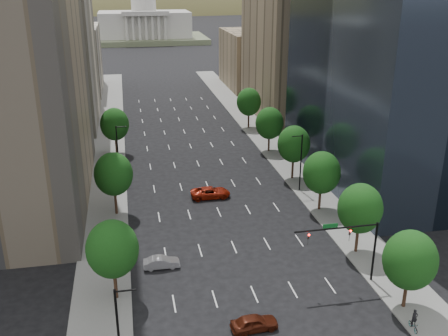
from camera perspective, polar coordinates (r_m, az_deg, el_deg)
sidewalk_left at (r=79.50m, az=-13.00°, el=-2.64°), size 6.00×200.00×0.15m
sidewalk_right at (r=83.94m, az=8.61°, el=-1.05°), size 6.00×200.00×0.15m
midrise_cream_left at (r=117.71m, az=-18.04°, el=13.22°), size 14.00×30.00×35.00m
filler_left at (r=151.37m, az=-16.40°, el=11.60°), size 14.00×26.00×18.00m
parking_tan_right at (r=120.04m, az=6.95°, el=12.98°), size 14.00×30.00×30.00m
filler_right at (r=152.45m, az=2.99°, el=12.07°), size 14.00×26.00×16.00m
tree_right_0 at (r=52.62m, az=20.12°, el=-9.66°), size 5.20×5.20×8.39m
tree_right_1 at (r=60.93m, az=15.00°, el=-4.40°), size 5.20×5.20×8.75m
tree_right_2 at (r=71.02m, az=10.88°, el=-0.52°), size 5.20×5.20×8.61m
tree_right_3 at (r=81.50m, az=7.83°, el=2.67°), size 5.20×5.20×8.89m
tree_right_4 at (r=94.39m, az=5.11°, el=5.02°), size 5.20×5.20×8.46m
tree_right_5 at (r=109.27m, az=2.80°, el=7.40°), size 5.20×5.20×8.75m
tree_left_0 at (r=51.76m, az=-12.40°, el=-8.87°), size 5.20×5.20×8.75m
tree_left_1 at (r=69.83m, az=-12.27°, el=-0.68°), size 5.20×5.20×8.97m
tree_left_2 at (r=94.63m, az=-12.16°, el=4.81°), size 5.20×5.20×8.68m
streetlight_rn at (r=77.20m, az=8.57°, el=0.77°), size 1.70×0.20×9.00m
streetlight_ls at (r=42.22m, az=-11.64°, el=-17.86°), size 1.70×0.20×9.00m
streetlight_ln at (r=82.43m, az=-11.77°, el=1.86°), size 1.70×0.20×9.00m
traffic_signal at (r=54.96m, az=14.33°, el=-7.88°), size 9.12×0.40×7.38m
capitol at (r=264.10m, az=-8.89°, el=15.65°), size 60.00×40.00×35.20m
foothills at (r=618.16m, az=-6.98°, el=14.21°), size 720.00×413.00×263.00m
car_maroon at (r=49.38m, az=3.42°, el=-16.92°), size 4.58×2.11×1.52m
car_silver at (r=58.66m, az=-7.01°, el=-10.45°), size 4.09×1.46×1.34m
car_red_far at (r=75.49m, az=-1.53°, el=-2.76°), size 5.86×2.72×1.62m
cyclist at (r=52.12m, az=20.48°, el=-15.96°), size 0.64×1.65×2.15m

